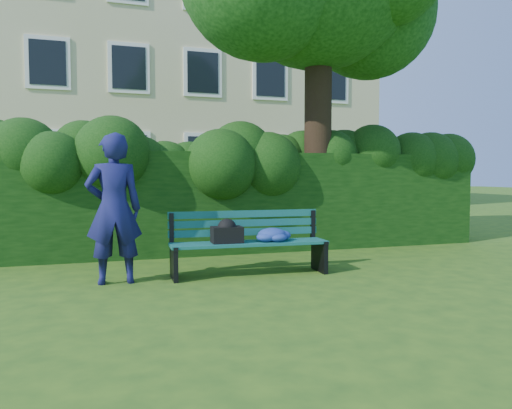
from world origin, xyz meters
name	(u,v)px	position (x,y,z in m)	size (l,w,h in m)	color
ground	(269,273)	(0.00, 0.00, 0.00)	(80.00, 80.00, 0.00)	#284D16
apartment_building	(152,60)	(0.00, 13.99, 6.00)	(16.00, 8.08, 12.00)	#C5BE84
hedge	(229,202)	(0.00, 2.20, 0.90)	(10.00, 1.00, 1.80)	black
park_bench	(250,239)	(-0.28, 0.00, 0.50)	(2.23, 0.65, 0.89)	#0D423C
man_reading	(114,209)	(-2.12, 0.00, 0.97)	(0.71, 0.46, 1.94)	#171951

